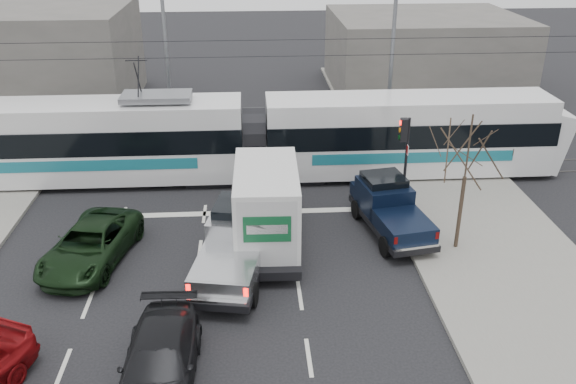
{
  "coord_description": "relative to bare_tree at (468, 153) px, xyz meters",
  "views": [
    {
      "loc": [
        0.24,
        -16.29,
        11.31
      ],
      "look_at": [
        1.59,
        4.03,
        1.8
      ],
      "focal_mm": 38.0,
      "sensor_mm": 36.0,
      "label": 1
    }
  ],
  "objects": [
    {
      "name": "navy_pickup",
      "position": [
        -2.15,
        1.68,
        -2.8
      ],
      "size": [
        2.55,
        5.02,
        2.02
      ],
      "rotation": [
        0.0,
        0.0,
        0.17
      ],
      "color": "black",
      "rests_on": "ground"
    },
    {
      "name": "tram",
      "position": [
        -7.21,
        7.13,
        -1.84
      ],
      "size": [
        26.9,
        2.76,
        5.49
      ],
      "rotation": [
        0.0,
        0.0,
        -0.0
      ],
      "color": "silver",
      "rests_on": "ground"
    },
    {
      "name": "building_right",
      "position": [
        4.4,
        21.5,
        -1.29
      ],
      "size": [
        12.0,
        10.0,
        5.0
      ],
      "primitive_type": "cube",
      "color": "slate",
      "rests_on": "ground"
    },
    {
      "name": "building_left",
      "position": [
        -21.6,
        19.5,
        -0.79
      ],
      "size": [
        14.0,
        10.0,
        6.0
      ],
      "primitive_type": "cube",
      "color": "slate",
      "rests_on": "ground"
    },
    {
      "name": "sidewalk_right",
      "position": [
        1.4,
        -2.5,
        -3.72
      ],
      "size": [
        6.0,
        60.0,
        0.15
      ],
      "primitive_type": "cube",
      "color": "gray",
      "rests_on": "ground"
    },
    {
      "name": "box_truck",
      "position": [
        -6.83,
        0.95,
        -2.22
      ],
      "size": [
        2.33,
        6.42,
        3.19
      ],
      "rotation": [
        0.0,
        0.0,
        -0.02
      ],
      "color": "black",
      "rests_on": "ground"
    },
    {
      "name": "street_lamp_near",
      "position": [
        -0.29,
        11.5,
        1.32
      ],
      "size": [
        2.38,
        0.25,
        9.0
      ],
      "color": "slate",
      "rests_on": "ground"
    },
    {
      "name": "catenary",
      "position": [
        -7.6,
        7.5,
        0.09
      ],
      "size": [
        60.0,
        0.2,
        7.0
      ],
      "color": "black",
      "rests_on": "ground"
    },
    {
      "name": "silver_pickup",
      "position": [
        -7.9,
        -0.59,
        -2.74
      ],
      "size": [
        3.02,
        6.07,
        2.11
      ],
      "rotation": [
        0.0,
        0.0,
        -0.19
      ],
      "color": "black",
      "rests_on": "ground"
    },
    {
      "name": "traffic_signal",
      "position": [
        -1.13,
        4.0,
        -1.05
      ],
      "size": [
        0.44,
        0.44,
        3.6
      ],
      "color": "black",
      "rests_on": "ground"
    },
    {
      "name": "ground",
      "position": [
        -7.6,
        -2.5,
        -3.79
      ],
      "size": [
        120.0,
        120.0,
        0.0
      ],
      "primitive_type": "plane",
      "color": "black",
      "rests_on": "ground"
    },
    {
      "name": "bare_tree",
      "position": [
        0.0,
        0.0,
        0.0
      ],
      "size": [
        2.4,
        2.4,
        5.0
      ],
      "color": "#47382B",
      "rests_on": "ground"
    },
    {
      "name": "green_car",
      "position": [
        -13.01,
        0.05,
        -3.1
      ],
      "size": [
        3.27,
        5.32,
        1.38
      ],
      "primitive_type": "imported",
      "rotation": [
        0.0,
        0.0,
        -0.21
      ],
      "color": "black",
      "rests_on": "ground"
    },
    {
      "name": "dark_car",
      "position": [
        -9.85,
        -6.26,
        -3.11
      ],
      "size": [
        2.03,
        4.75,
        1.36
      ],
      "primitive_type": "imported",
      "rotation": [
        0.0,
        0.0,
        -0.03
      ],
      "color": "black",
      "rests_on": "ground"
    },
    {
      "name": "rails",
      "position": [
        -7.6,
        7.5,
        -3.78
      ],
      "size": [
        60.0,
        1.6,
        0.03
      ],
      "primitive_type": "cube",
      "color": "#33302D",
      "rests_on": "ground"
    },
    {
      "name": "street_lamp_far",
      "position": [
        -11.79,
        13.5,
        1.32
      ],
      "size": [
        2.38,
        0.25,
        9.0
      ],
      "color": "slate",
      "rests_on": "ground"
    }
  ]
}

